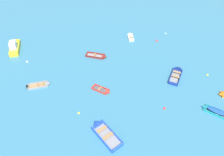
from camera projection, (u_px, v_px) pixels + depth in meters
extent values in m
cone|color=orange|center=(221.00, 94.00, 28.52)|extent=(0.74, 0.95, 0.86)
cube|color=beige|center=(131.00, 38.00, 40.28)|extent=(0.92, 2.39, 0.09)
cube|color=white|center=(128.00, 37.00, 40.17)|extent=(0.12, 2.47, 0.34)
cube|color=white|center=(133.00, 37.00, 40.22)|extent=(0.12, 2.47, 0.34)
cube|color=white|center=(132.00, 41.00, 39.27)|extent=(0.91, 0.12, 0.34)
cone|color=white|center=(130.00, 34.00, 41.15)|extent=(0.90, 0.59, 0.89)
cube|color=#937047|center=(131.00, 37.00, 40.06)|extent=(0.83, 0.28, 0.03)
cube|color=#4C4C51|center=(101.00, 90.00, 29.41)|extent=(2.42, 2.07, 0.07)
cube|color=red|center=(102.00, 87.00, 29.65)|extent=(2.03, 1.46, 0.28)
cube|color=red|center=(99.00, 91.00, 29.03)|extent=(2.03, 1.46, 0.28)
cube|color=red|center=(93.00, 86.00, 29.79)|extent=(0.61, 0.81, 0.28)
cone|color=red|center=(108.00, 92.00, 28.86)|extent=(0.98, 1.06, 0.91)
cube|color=#937047|center=(100.00, 89.00, 29.35)|extent=(0.70, 0.84, 0.03)
cube|color=#4C4C51|center=(216.00, 113.00, 26.24)|extent=(2.78, 2.56, 0.08)
cube|color=teal|center=(215.00, 115.00, 25.84)|extent=(2.30, 1.95, 0.34)
cube|color=teal|center=(217.00, 110.00, 26.48)|extent=(2.30, 1.95, 0.34)
cone|color=teal|center=(204.00, 107.00, 26.80)|extent=(1.16, 1.19, 0.99)
cube|color=#937047|center=(218.00, 112.00, 26.05)|extent=(0.83, 0.91, 0.03)
ellipsoid|color=#19478C|center=(217.00, 111.00, 25.98)|extent=(2.57, 2.37, 0.31)
cube|color=yellow|center=(15.00, 48.00, 37.04)|extent=(2.20, 4.92, 0.71)
cone|color=yellow|center=(16.00, 41.00, 38.81)|extent=(1.38, 1.13, 1.24)
cube|color=white|center=(13.00, 45.00, 36.09)|extent=(1.32, 1.85, 1.13)
cube|color=black|center=(13.00, 42.00, 36.49)|extent=(1.02, 0.30, 0.50)
cube|color=gray|center=(107.00, 136.00, 23.67)|extent=(3.30, 4.03, 0.12)
cube|color=blue|center=(101.00, 139.00, 23.19)|extent=(2.22, 3.44, 0.46)
cube|color=blue|center=(112.00, 132.00, 23.92)|extent=(2.22, 3.44, 0.46)
cube|color=blue|center=(118.00, 148.00, 22.37)|extent=(1.40, 0.97, 0.46)
cone|color=blue|center=(96.00, 123.00, 24.77)|extent=(1.77, 1.59, 1.52)
cube|color=#937047|center=(108.00, 136.00, 23.37)|extent=(1.42, 1.11, 0.03)
cube|color=#937047|center=(102.00, 129.00, 24.06)|extent=(1.42, 1.11, 0.03)
cube|color=gray|center=(175.00, 77.00, 31.47)|extent=(2.95, 3.78, 0.12)
cube|color=navy|center=(171.00, 75.00, 31.56)|extent=(2.01, 3.32, 0.50)
cube|color=navy|center=(180.00, 77.00, 31.14)|extent=(2.01, 3.32, 0.50)
cube|color=navy|center=(173.00, 84.00, 30.05)|extent=(1.20, 0.79, 0.50)
cone|color=navy|center=(178.00, 69.00, 32.69)|extent=(1.55, 1.41, 1.29)
cube|color=#937047|center=(176.00, 76.00, 31.15)|extent=(1.24, 0.95, 0.03)
cube|color=#937047|center=(177.00, 72.00, 31.91)|extent=(1.24, 0.95, 0.03)
cube|color=gray|center=(95.00, 56.00, 35.65)|extent=(3.27, 2.13, 0.09)
cube|color=maroon|center=(96.00, 54.00, 35.98)|extent=(3.03, 1.23, 0.36)
cube|color=maroon|center=(94.00, 57.00, 35.14)|extent=(3.03, 1.23, 0.36)
cube|color=maroon|center=(87.00, 54.00, 35.88)|extent=(0.52, 1.10, 0.36)
cone|color=maroon|center=(105.00, 57.00, 35.22)|extent=(1.09, 1.30, 1.11)
cube|color=#937047|center=(94.00, 55.00, 35.55)|extent=(0.69, 1.09, 0.03)
cube|color=#99754C|center=(38.00, 86.00, 30.03)|extent=(2.79, 1.48, 0.07)
cube|color=gray|center=(38.00, 83.00, 30.36)|extent=(2.75, 0.52, 0.29)
cube|color=gray|center=(38.00, 88.00, 29.55)|extent=(2.75, 0.52, 0.29)
cube|color=gray|center=(28.00, 87.00, 29.68)|extent=(0.29, 1.11, 0.29)
cone|color=gray|center=(48.00, 83.00, 30.23)|extent=(0.80, 1.17, 1.08)
cube|color=#937047|center=(37.00, 85.00, 29.89)|extent=(0.45, 1.04, 0.03)
cube|color=#937047|center=(43.00, 84.00, 30.05)|extent=(0.45, 1.04, 0.03)
cube|color=black|center=(27.00, 87.00, 29.59)|extent=(0.30, 0.33, 0.41)
sphere|color=silver|center=(27.00, 62.00, 34.49)|extent=(0.37, 0.37, 0.37)
sphere|color=silver|center=(166.00, 34.00, 41.69)|extent=(0.30, 0.30, 0.30)
sphere|color=yellow|center=(207.00, 75.00, 31.93)|extent=(0.35, 0.35, 0.35)
sphere|color=yellow|center=(79.00, 113.00, 26.27)|extent=(0.32, 0.32, 0.32)
sphere|color=red|center=(164.00, 109.00, 26.84)|extent=(0.38, 0.38, 0.38)
sphere|color=red|center=(157.00, 41.00, 39.55)|extent=(0.45, 0.45, 0.45)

